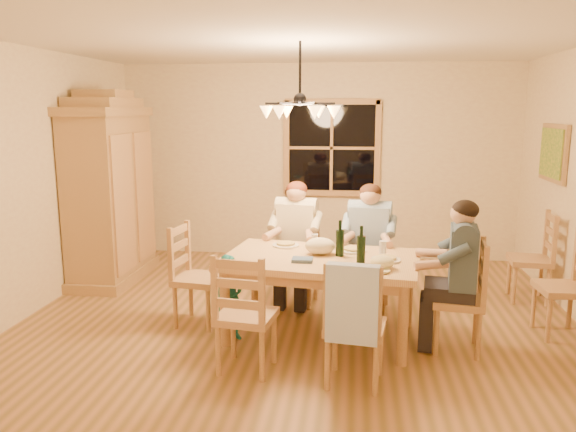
# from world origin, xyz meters

# --- Properties ---
(floor) EXTENTS (5.50, 5.50, 0.00)m
(floor) POSITION_xyz_m (0.00, 0.00, 0.00)
(floor) COLOR olive
(floor) RESTS_ON ground
(ceiling) EXTENTS (5.50, 5.00, 0.02)m
(ceiling) POSITION_xyz_m (0.00, 0.00, 2.70)
(ceiling) COLOR white
(ceiling) RESTS_ON wall_back
(wall_back) EXTENTS (5.50, 0.02, 2.70)m
(wall_back) POSITION_xyz_m (0.00, 2.50, 1.35)
(wall_back) COLOR beige
(wall_back) RESTS_ON floor
(wall_left) EXTENTS (0.02, 5.00, 2.70)m
(wall_left) POSITION_xyz_m (-2.75, 0.00, 1.35)
(wall_left) COLOR beige
(wall_left) RESTS_ON floor
(window) EXTENTS (1.30, 0.06, 1.30)m
(window) POSITION_xyz_m (0.20, 2.47, 1.55)
(window) COLOR black
(window) RESTS_ON wall_back
(painting) EXTENTS (0.06, 0.78, 0.64)m
(painting) POSITION_xyz_m (2.71, 1.20, 1.60)
(painting) COLOR #9B6F43
(painting) RESTS_ON wall_right
(chandelier) EXTENTS (0.77, 0.68, 0.71)m
(chandelier) POSITION_xyz_m (-0.00, 0.00, 2.08)
(chandelier) COLOR black
(chandelier) RESTS_ON ceiling
(armoire) EXTENTS (0.66, 1.40, 2.30)m
(armoire) POSITION_xyz_m (-2.42, 1.08, 1.06)
(armoire) COLOR #9B6F43
(armoire) RESTS_ON floor
(dining_table) EXTENTS (1.88, 1.30, 0.76)m
(dining_table) POSITION_xyz_m (0.24, -0.42, 0.66)
(dining_table) COLOR tan
(dining_table) RESTS_ON floor
(chair_far_left) EXTENTS (0.49, 0.48, 0.99)m
(chair_far_left) POSITION_xyz_m (-0.08, 0.46, 0.30)
(chair_far_left) COLOR #A48048
(chair_far_left) RESTS_ON floor
(chair_far_right) EXTENTS (0.49, 0.48, 0.99)m
(chair_far_right) POSITION_xyz_m (0.69, 0.35, 0.30)
(chair_far_right) COLOR #A48048
(chair_far_right) RESTS_ON floor
(chair_near_left) EXTENTS (0.49, 0.48, 0.99)m
(chair_near_left) POSITION_xyz_m (-0.31, -1.18, 0.30)
(chair_near_left) COLOR #A48048
(chair_near_left) RESTS_ON floor
(chair_near_right) EXTENTS (0.49, 0.48, 0.99)m
(chair_near_right) POSITION_xyz_m (0.56, -1.30, 0.30)
(chair_near_right) COLOR #A48048
(chair_near_right) RESTS_ON floor
(chair_end_left) EXTENTS (0.48, 0.49, 0.99)m
(chair_end_left) POSITION_xyz_m (-0.96, -0.25, 0.30)
(chair_end_left) COLOR #A48048
(chair_end_left) RESTS_ON floor
(chair_end_right) EXTENTS (0.48, 0.49, 0.99)m
(chair_end_right) POSITION_xyz_m (1.44, -0.59, 0.30)
(chair_end_right) COLOR #A48048
(chair_end_right) RESTS_ON floor
(adult_woman) EXTENTS (0.43, 0.47, 0.87)m
(adult_woman) POSITION_xyz_m (-0.08, 0.46, 0.84)
(adult_woman) COLOR beige
(adult_woman) RESTS_ON floor
(adult_plaid_man) EXTENTS (0.43, 0.47, 0.87)m
(adult_plaid_man) POSITION_xyz_m (0.69, 0.35, 0.84)
(adult_plaid_man) COLOR #38679C
(adult_plaid_man) RESTS_ON floor
(adult_slate_man) EXTENTS (0.47, 0.43, 0.87)m
(adult_slate_man) POSITION_xyz_m (1.44, -0.59, 0.84)
(adult_slate_man) COLOR #3D4F62
(adult_slate_man) RESTS_ON floor
(towel) EXTENTS (0.39, 0.15, 0.58)m
(towel) POSITION_xyz_m (0.53, -1.49, 0.70)
(towel) COLOR #AFC6ED
(towel) RESTS_ON chair_near_right
(wine_bottle_a) EXTENTS (0.08, 0.08, 0.33)m
(wine_bottle_a) POSITION_xyz_m (0.41, -0.37, 0.93)
(wine_bottle_a) COLOR black
(wine_bottle_a) RESTS_ON dining_table
(wine_bottle_b) EXTENTS (0.08, 0.08, 0.33)m
(wine_bottle_b) POSITION_xyz_m (0.60, -0.59, 0.93)
(wine_bottle_b) COLOR black
(wine_bottle_b) RESTS_ON dining_table
(plate_woman) EXTENTS (0.26, 0.26, 0.02)m
(plate_woman) POSITION_xyz_m (-0.13, -0.06, 0.77)
(plate_woman) COLOR white
(plate_woman) RESTS_ON dining_table
(plate_plaid) EXTENTS (0.26, 0.26, 0.02)m
(plate_plaid) POSITION_xyz_m (0.52, -0.20, 0.77)
(plate_plaid) COLOR white
(plate_plaid) RESTS_ON dining_table
(plate_slate) EXTENTS (0.26, 0.26, 0.02)m
(plate_slate) POSITION_xyz_m (0.82, -0.49, 0.77)
(plate_slate) COLOR white
(plate_slate) RESTS_ON dining_table
(wine_glass_a) EXTENTS (0.06, 0.06, 0.14)m
(wine_glass_a) POSITION_xyz_m (0.16, -0.12, 0.83)
(wine_glass_a) COLOR silver
(wine_glass_a) RESTS_ON dining_table
(wine_glass_b) EXTENTS (0.06, 0.06, 0.14)m
(wine_glass_b) POSITION_xyz_m (0.80, -0.32, 0.83)
(wine_glass_b) COLOR silver
(wine_glass_b) RESTS_ON dining_table
(cap) EXTENTS (0.20, 0.20, 0.11)m
(cap) POSITION_xyz_m (0.77, -0.74, 0.82)
(cap) COLOR beige
(cap) RESTS_ON dining_table
(napkin) EXTENTS (0.20, 0.16, 0.03)m
(napkin) POSITION_xyz_m (0.09, -0.60, 0.78)
(napkin) COLOR #465D81
(napkin) RESTS_ON dining_table
(cloth_bundle) EXTENTS (0.28, 0.22, 0.15)m
(cloth_bundle) POSITION_xyz_m (0.23, -0.33, 0.84)
(cloth_bundle) COLOR beige
(cloth_bundle) RESTS_ON dining_table
(child) EXTENTS (0.34, 0.33, 0.80)m
(child) POSITION_xyz_m (-0.57, -0.60, 0.40)
(child) COLOR #197073
(child) RESTS_ON floor
(chair_spare_front) EXTENTS (0.45, 0.47, 0.99)m
(chair_spare_front) POSITION_xyz_m (2.45, -0.14, 0.30)
(chair_spare_front) COLOR #A48048
(chair_spare_front) RESTS_ON floor
(chair_spare_back) EXTENTS (0.46, 0.48, 0.99)m
(chair_spare_back) POSITION_xyz_m (2.45, 0.85, 0.30)
(chair_spare_back) COLOR #A48048
(chair_spare_back) RESTS_ON floor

